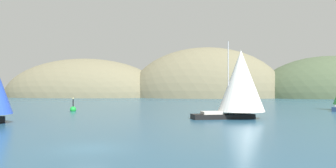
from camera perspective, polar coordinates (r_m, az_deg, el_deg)
The scene contains 6 objects.
ground_plane at distance 22.91m, azimuth -13.45°, elevation -10.74°, with size 360.00×360.00×0.00m, color navy.
headland_left at distance 168.39m, azimuth -14.37°, elevation -2.21°, with size 81.25×44.00×37.95m, color #6B664C.
headland_center at distance 156.14m, azimuth 6.52°, elevation -2.34°, with size 72.94×44.00×47.04m, color #6B664C.
headland_right at distance 164.51m, azimuth 26.06°, elevation -2.18°, with size 65.26×44.00×37.58m, color #425138.
sailboat_white_mainsail at distance 45.43m, azimuth 12.34°, elevation 0.28°, with size 10.73×7.86×10.33m.
channel_buoy at distance 61.41m, azimuth -16.05°, elevation -4.18°, with size 1.10×1.10×2.64m.
Camera 1 is at (8.12, -21.06, 3.93)m, focal length 35.34 mm.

